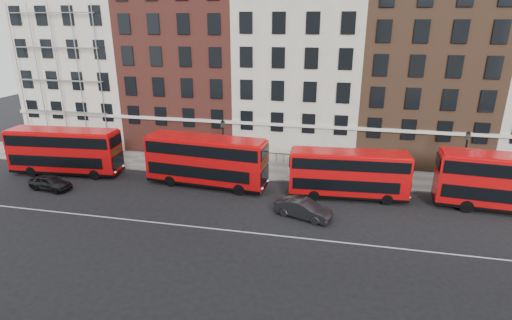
% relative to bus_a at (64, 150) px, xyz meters
% --- Properties ---
extents(ground, '(120.00, 120.00, 0.00)m').
position_rel_bus_a_xyz_m(ground, '(21.20, -5.55, -2.41)').
color(ground, black).
rests_on(ground, ground).
extents(pavement, '(80.00, 5.00, 0.15)m').
position_rel_bus_a_xyz_m(pavement, '(21.20, 4.95, -2.34)').
color(pavement, slate).
rests_on(pavement, ground).
extents(kerb, '(80.00, 0.30, 0.16)m').
position_rel_bus_a_xyz_m(kerb, '(21.20, 2.45, -2.33)').
color(kerb, gray).
rests_on(kerb, ground).
extents(road_centre_line, '(70.00, 0.12, 0.01)m').
position_rel_bus_a_xyz_m(road_centre_line, '(21.20, -7.55, -2.41)').
color(road_centre_line, white).
rests_on(road_centre_line, ground).
extents(building_terrace, '(64.00, 11.95, 22.00)m').
position_rel_bus_a_xyz_m(building_terrace, '(20.89, 12.33, 7.83)').
color(building_terrace, '#B9B0A0').
rests_on(building_terrace, ground).
extents(bus_a, '(10.86, 3.39, 4.49)m').
position_rel_bus_a_xyz_m(bus_a, '(0.00, 0.00, 0.00)').
color(bus_a, red).
rests_on(bus_a, ground).
extents(bus_b, '(11.12, 3.59, 4.59)m').
position_rel_bus_a_xyz_m(bus_b, '(14.34, 0.01, 0.05)').
color(bus_b, red).
rests_on(bus_b, ground).
extents(bus_c, '(9.91, 3.01, 4.11)m').
position_rel_bus_a_xyz_m(bus_c, '(26.80, 0.00, -0.21)').
color(bus_c, red).
rests_on(bus_c, ground).
extents(bus_d, '(11.08, 3.50, 4.58)m').
position_rel_bus_a_xyz_m(bus_d, '(39.15, 0.01, 0.05)').
color(bus_d, red).
rests_on(bus_d, ground).
extents(car_rear, '(4.07, 2.06, 1.33)m').
position_rel_bus_a_xyz_m(car_rear, '(1.02, -3.74, -1.75)').
color(car_rear, black).
rests_on(car_rear, ground).
extents(car_front, '(4.63, 2.83, 1.44)m').
position_rel_bus_a_xyz_m(car_front, '(23.55, -4.40, -1.69)').
color(car_front, '#242427').
rests_on(car_front, ground).
extents(lamp_post_left, '(0.44, 0.44, 5.33)m').
position_rel_bus_a_xyz_m(lamp_post_left, '(15.07, 3.12, 0.67)').
color(lamp_post_left, black).
rests_on(lamp_post_left, pavement).
extents(lamp_post_right, '(0.44, 0.44, 5.33)m').
position_rel_bus_a_xyz_m(lamp_post_right, '(36.55, 3.53, 0.67)').
color(lamp_post_right, black).
rests_on(lamp_post_right, pavement).
extents(iron_railings, '(6.60, 0.06, 1.00)m').
position_rel_bus_a_xyz_m(iron_railings, '(21.20, 7.15, -1.76)').
color(iron_railings, black).
rests_on(iron_railings, pavement).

